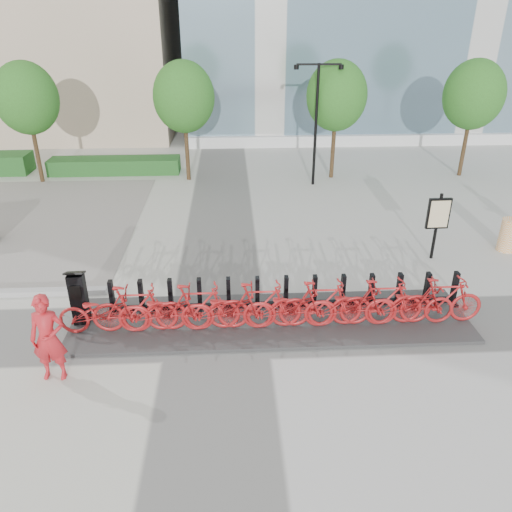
{
  "coord_description": "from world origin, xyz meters",
  "views": [
    {
      "loc": [
        0.4,
        -9.93,
        6.8
      ],
      "look_at": [
        1.0,
        1.5,
        1.2
      ],
      "focal_mm": 35.0,
      "sensor_mm": 36.0,
      "label": 1
    }
  ],
  "objects_px": {
    "bike_0": "(103,312)",
    "construction_barrel": "(508,235)",
    "map_sign": "(438,216)",
    "worker_red": "(48,338)",
    "kiosk": "(79,297)"
  },
  "relations": [
    {
      "from": "bike_0",
      "to": "construction_barrel",
      "type": "xyz_separation_m",
      "value": [
        11.66,
        4.01,
        -0.09
      ]
    },
    {
      "from": "map_sign",
      "to": "worker_red",
      "type": "bearing_deg",
      "value": -154.48
    },
    {
      "from": "worker_red",
      "to": "construction_barrel",
      "type": "distance_m",
      "value": 13.54
    },
    {
      "from": "bike_0",
      "to": "map_sign",
      "type": "height_order",
      "value": "map_sign"
    },
    {
      "from": "bike_0",
      "to": "map_sign",
      "type": "xyz_separation_m",
      "value": [
        9.11,
        3.58,
        0.76
      ]
    },
    {
      "from": "bike_0",
      "to": "worker_red",
      "type": "xyz_separation_m",
      "value": [
        -0.71,
        -1.47,
        0.34
      ]
    },
    {
      "from": "construction_barrel",
      "to": "map_sign",
      "type": "distance_m",
      "value": 2.73
    },
    {
      "from": "kiosk",
      "to": "worker_red",
      "type": "bearing_deg",
      "value": -94.33
    },
    {
      "from": "bike_0",
      "to": "worker_red",
      "type": "distance_m",
      "value": 1.67
    },
    {
      "from": "kiosk",
      "to": "map_sign",
      "type": "height_order",
      "value": "map_sign"
    },
    {
      "from": "kiosk",
      "to": "bike_0",
      "type": "bearing_deg",
      "value": -36.98
    },
    {
      "from": "construction_barrel",
      "to": "worker_red",
      "type": "bearing_deg",
      "value": -156.11
    },
    {
      "from": "kiosk",
      "to": "worker_red",
      "type": "relative_size",
      "value": 0.74
    },
    {
      "from": "kiosk",
      "to": "map_sign",
      "type": "bearing_deg",
      "value": 15.47
    },
    {
      "from": "bike_0",
      "to": "construction_barrel",
      "type": "bearing_deg",
      "value": -71.02
    }
  ]
}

